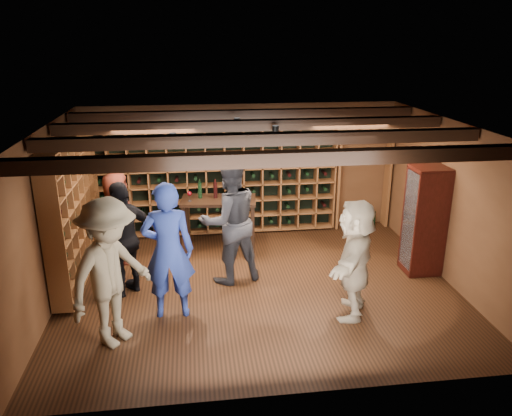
{
  "coord_description": "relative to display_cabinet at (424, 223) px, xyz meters",
  "views": [
    {
      "loc": [
        -0.94,
        -6.89,
        3.71
      ],
      "look_at": [
        -0.02,
        0.2,
        1.23
      ],
      "focal_mm": 35.0,
      "sensor_mm": 36.0,
      "label": 1
    }
  ],
  "objects": [
    {
      "name": "guest_woman_black",
      "position": [
        -4.7,
        -0.12,
        0.02
      ],
      "size": [
        1.06,
        0.99,
        1.75
      ],
      "primitive_type": "imported",
      "rotation": [
        0.0,
        0.0,
        3.84
      ],
      "color": "black",
      "rests_on": "ground"
    },
    {
      "name": "ground",
      "position": [
        -2.71,
        -0.2,
        -0.86
      ],
      "size": [
        6.0,
        6.0,
        0.0
      ],
      "primitive_type": "plane",
      "color": "#321A0D",
      "rests_on": "ground"
    },
    {
      "name": "wine_rack_left",
      "position": [
        -5.54,
        0.62,
        0.29
      ],
      "size": [
        0.3,
        2.65,
        2.2
      ],
      "color": "brown",
      "rests_on": "ground"
    },
    {
      "name": "guest_red_floral",
      "position": [
        -4.95,
        1.03,
        -0.06
      ],
      "size": [
        0.57,
        0.81,
        1.58
      ],
      "primitive_type": "imported",
      "rotation": [
        0.0,
        0.0,
        1.66
      ],
      "color": "maroon",
      "rests_on": "ground"
    },
    {
      "name": "display_cabinet",
      "position": [
        0.0,
        0.0,
        0.0
      ],
      "size": [
        0.55,
        0.5,
        1.75
      ],
      "color": "#370F0B",
      "rests_on": "ground"
    },
    {
      "name": "man_grey_suit",
      "position": [
        -3.13,
        0.1,
        0.15
      ],
      "size": [
        1.16,
        1.02,
        2.01
      ],
      "primitive_type": "imported",
      "rotation": [
        0.0,
        0.0,
        3.45
      ],
      "color": "black",
      "rests_on": "ground"
    },
    {
      "name": "crate_shelf",
      "position": [
        -0.31,
        2.12,
        0.71
      ],
      "size": [
        1.2,
        0.32,
        2.07
      ],
      "color": "brown",
      "rests_on": "ground"
    },
    {
      "name": "man_blue_shirt",
      "position": [
        -4.04,
        -0.85,
        0.11
      ],
      "size": [
        0.71,
        0.47,
        1.93
      ],
      "primitive_type": "imported",
      "rotation": [
        0.0,
        0.0,
        3.15
      ],
      "color": "navy",
      "rests_on": "ground"
    },
    {
      "name": "room_shell",
      "position": [
        -2.71,
        -0.15,
        1.56
      ],
      "size": [
        6.0,
        6.0,
        6.0
      ],
      "color": "brown",
      "rests_on": "ground"
    },
    {
      "name": "guest_khaki",
      "position": [
        -4.71,
        -1.42,
        0.11
      ],
      "size": [
        1.32,
        1.42,
        1.92
      ],
      "primitive_type": "imported",
      "rotation": [
        0.0,
        0.0,
        0.92
      ],
      "color": "#7E7157",
      "rests_on": "ground"
    },
    {
      "name": "tasting_table",
      "position": [
        -3.24,
        1.27,
        0.0
      ],
      "size": [
        1.38,
        0.8,
        1.27
      ],
      "rotation": [
        0.0,
        0.0,
        -0.12
      ],
      "color": "black",
      "rests_on": "ground"
    },
    {
      "name": "guest_beige",
      "position": [
        -1.53,
        -1.15,
        -0.01
      ],
      "size": [
        1.09,
        1.63,
        1.69
      ],
      "primitive_type": "imported",
      "rotation": [
        0.0,
        0.0,
        4.3
      ],
      "color": "tan",
      "rests_on": "ground"
    },
    {
      "name": "wine_rack_back",
      "position": [
        -3.24,
        2.13,
        0.29
      ],
      "size": [
        4.65,
        0.3,
        2.2
      ],
      "color": "brown",
      "rests_on": "ground"
    }
  ]
}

